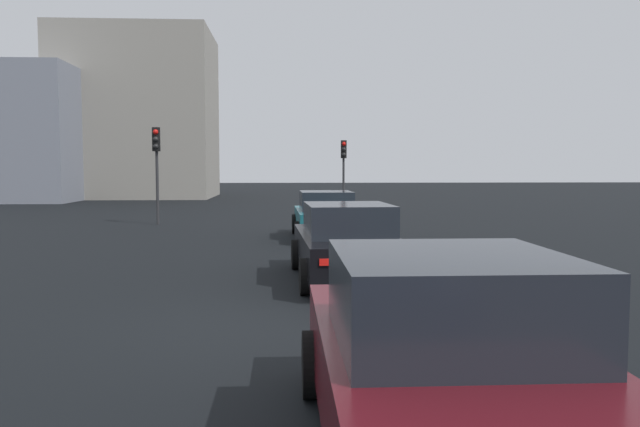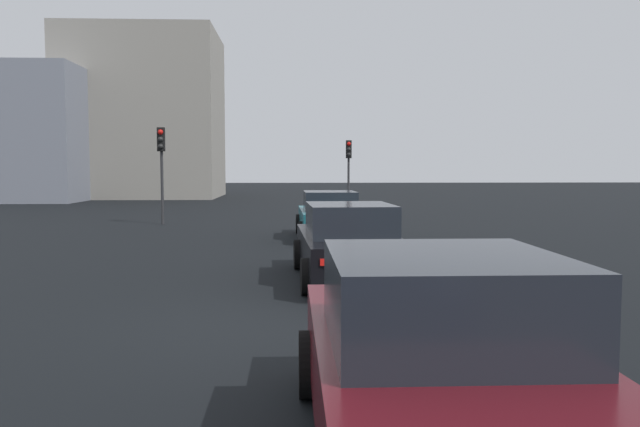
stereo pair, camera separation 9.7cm
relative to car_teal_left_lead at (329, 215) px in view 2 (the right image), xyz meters
name	(u,v)px [view 2 (the right image)]	position (x,y,z in m)	size (l,w,h in m)	color
ground_plane	(244,332)	(-10.76, 1.82, -0.81)	(160.00, 160.00, 0.20)	black
car_teal_left_lead	(329,215)	(0.00, 0.00, 0.00)	(4.38, 2.05, 1.46)	#19606B
car_black_left_second	(349,243)	(-7.35, 0.06, 0.02)	(4.56, 2.13, 1.50)	black
car_maroon_left_third	(438,361)	(-14.89, 0.07, 0.05)	(4.14, 2.07, 1.58)	#510F16
traffic_light_near_left	(349,160)	(12.59, -1.73, 1.85)	(0.32, 0.28, 3.54)	#2D2D30
traffic_light_near_right	(161,155)	(4.88, 6.10, 1.96)	(0.32, 0.29, 3.69)	#2D2D30
building_facade_left	(145,116)	(27.47, 11.82, 5.21)	(8.80, 10.66, 11.83)	gray
building_facade_center	(58,138)	(26.82, 17.82, 3.58)	(15.99, 6.67, 8.58)	gray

